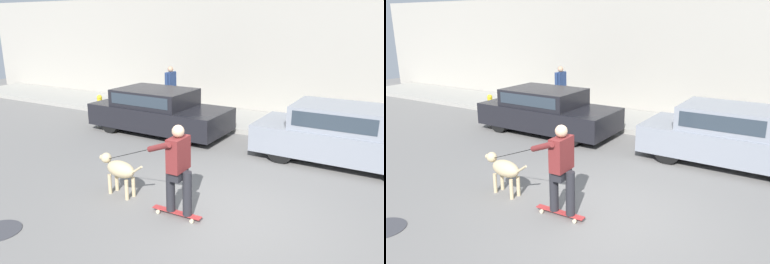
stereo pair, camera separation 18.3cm
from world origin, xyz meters
TOP-DOWN VIEW (x-y plane):
  - ground_plane at (0.00, 0.00)m, footprint 36.00×36.00m
  - back_wall at (0.00, 7.25)m, footprint 32.00×0.30m
  - sidewalk_curb at (0.00, 5.83)m, footprint 30.00×2.50m
  - parked_car_0 at (-3.87, 3.60)m, footprint 4.09×1.81m
  - parked_car_1 at (1.22, 3.60)m, footprint 4.05×1.76m
  - dog at (-2.14, -0.25)m, footprint 1.09×0.39m
  - skateboarder at (-0.73, -0.44)m, footprint 2.18×0.63m
  - pedestrian_with_bag at (-4.87, 5.84)m, footprint 0.22×0.71m
  - fire_hydrant at (-6.86, 4.33)m, footprint 0.18×0.18m

SIDE VIEW (x-z plane):
  - ground_plane at x=0.00m, z-range 0.00..0.00m
  - sidewalk_curb at x=0.00m, z-range 0.00..0.14m
  - fire_hydrant at x=-6.86m, z-range 0.02..0.74m
  - dog at x=-2.14m, z-range 0.12..0.88m
  - parked_car_0 at x=-3.87m, z-range -0.01..1.27m
  - parked_car_1 at x=1.22m, z-range -0.03..1.32m
  - skateboarder at x=-0.73m, z-range 0.11..1.71m
  - pedestrian_with_bag at x=-4.87m, z-range 0.21..1.74m
  - back_wall at x=0.00m, z-range 0.00..4.06m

